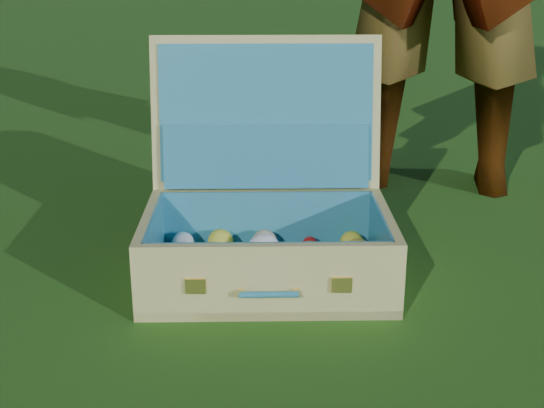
# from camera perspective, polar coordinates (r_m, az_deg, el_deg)

# --- Properties ---
(ground) EXTENTS (60.00, 60.00, 0.00)m
(ground) POSITION_cam_1_polar(r_m,az_deg,el_deg) (1.57, -2.23, -7.20)
(ground) COLOR #215114
(ground) RESTS_ON ground
(suitcase) EXTENTS (0.58, 0.52, 0.50)m
(suitcase) POSITION_cam_1_polar(r_m,az_deg,el_deg) (1.65, -0.33, -0.54)
(suitcase) COLOR #D2C671
(suitcase) RESTS_ON ground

